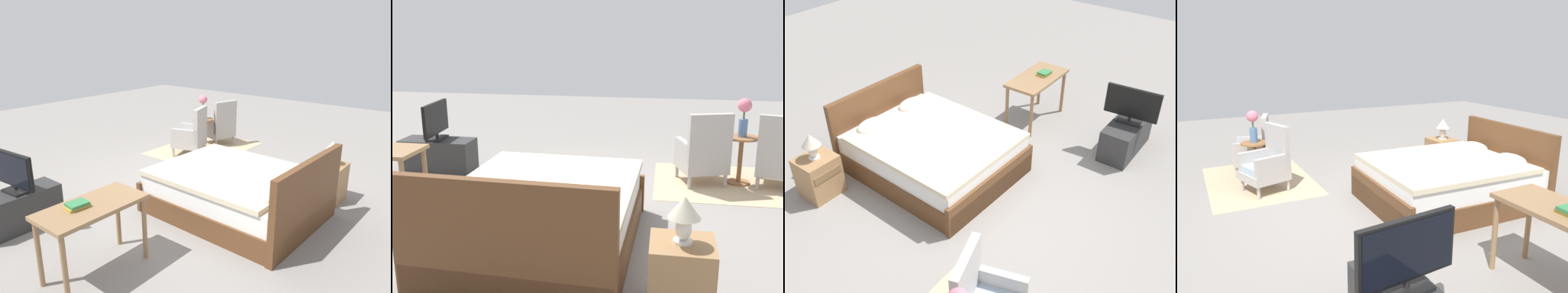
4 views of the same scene
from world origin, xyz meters
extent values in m
plane|color=gray|center=(0.00, 0.00, 0.00)|extent=(16.00, 16.00, 0.00)
cube|color=tan|center=(-1.84, -1.08, 0.00)|extent=(2.10, 1.50, 0.01)
cube|color=brown|center=(0.14, 0.95, 0.14)|extent=(1.65, 2.09, 0.28)
cube|color=white|center=(0.14, 0.95, 0.40)|extent=(1.59, 2.01, 0.24)
cube|color=beige|center=(0.14, 0.87, 0.55)|extent=(1.63, 1.85, 0.06)
cube|color=brown|center=(0.18, 1.93, 0.48)|extent=(1.62, 0.14, 0.96)
cube|color=brown|center=(0.11, -0.04, 0.20)|extent=(1.62, 0.12, 0.40)
ellipsoid|color=white|center=(-0.19, 1.68, 0.59)|extent=(0.45, 0.30, 0.14)
ellipsoid|color=white|center=(0.52, 1.65, 0.59)|extent=(0.45, 0.30, 0.14)
cylinder|color=#ADA8A3|center=(-2.60, -1.24, 0.09)|extent=(0.04, 0.04, 0.16)
cylinder|color=#ADA8A3|center=(-2.15, -1.36, 0.09)|extent=(0.04, 0.04, 0.16)
cylinder|color=#ADA8A3|center=(-2.48, -0.80, 0.09)|extent=(0.04, 0.04, 0.16)
cylinder|color=#ADA8A3|center=(-2.03, -0.92, 0.09)|extent=(0.04, 0.04, 0.16)
cube|color=#ADA8A3|center=(-2.31, -1.08, 0.23)|extent=(0.66, 0.66, 0.12)
cube|color=#A3B7CC|center=(-2.31, -1.08, 0.34)|extent=(0.61, 0.61, 0.10)
cube|color=#ADA8A3|center=(-2.25, -0.86, 0.61)|extent=(0.54, 0.22, 0.64)
cube|color=#ADA8A3|center=(-2.54, -1.02, 0.42)|extent=(0.20, 0.51, 0.26)
cube|color=#ADA8A3|center=(-2.09, -1.14, 0.42)|extent=(0.20, 0.51, 0.26)
cylinder|color=#ADA8A3|center=(-1.51, -1.37, 0.09)|extent=(0.04, 0.04, 0.16)
cylinder|color=#ADA8A3|center=(-1.07, -1.23, 0.09)|extent=(0.04, 0.04, 0.16)
cylinder|color=#ADA8A3|center=(-1.65, -0.93, 0.09)|extent=(0.04, 0.04, 0.16)
cylinder|color=#ADA8A3|center=(-1.21, -0.79, 0.09)|extent=(0.04, 0.04, 0.16)
cube|color=#ADA8A3|center=(-1.36, -1.08, 0.23)|extent=(0.68, 0.68, 0.12)
cube|color=#A3B7CC|center=(-1.36, -1.08, 0.34)|extent=(0.63, 0.63, 0.10)
cube|color=#ADA8A3|center=(-1.43, -0.86, 0.61)|extent=(0.54, 0.24, 0.64)
cube|color=#ADA8A3|center=(-1.59, -1.15, 0.42)|extent=(0.23, 0.51, 0.26)
cube|color=#ADA8A3|center=(-1.14, -1.01, 0.42)|extent=(0.23, 0.51, 0.26)
cylinder|color=#936038|center=(-1.84, -1.12, 0.01)|extent=(0.28, 0.28, 0.03)
cylinder|color=#936038|center=(-1.84, -1.12, 0.31)|extent=(0.06, 0.06, 0.56)
cylinder|color=#936038|center=(-1.84, -1.12, 0.60)|extent=(0.40, 0.40, 0.02)
cylinder|color=#4C709E|center=(-1.84, -1.12, 0.72)|extent=(0.11, 0.11, 0.22)
cylinder|color=#477538|center=(-1.84, -1.12, 0.88)|extent=(0.02, 0.02, 0.10)
sphere|color=#DB7084|center=(-1.84, -1.12, 1.00)|extent=(0.17, 0.17, 0.17)
cube|color=#997047|center=(-1.04, 1.75, 0.26)|extent=(0.44, 0.40, 0.53)
cube|color=brown|center=(-1.04, 1.54, 0.37)|extent=(0.37, 0.01, 0.09)
cylinder|color=silver|center=(-1.04, 1.75, 0.54)|extent=(0.13, 0.13, 0.02)
ellipsoid|color=silver|center=(-1.04, 1.75, 0.63)|extent=(0.11, 0.11, 0.16)
cone|color=beige|center=(-1.04, 1.75, 0.78)|extent=(0.22, 0.22, 0.15)
cube|color=black|center=(2.10, -0.88, 0.48)|extent=(0.23, 0.34, 0.03)
cylinder|color=black|center=(2.10, -0.88, 0.52)|extent=(0.04, 0.04, 0.05)
cube|color=black|center=(2.10, -0.88, 0.75)|extent=(0.11, 0.72, 0.42)
cube|color=black|center=(2.13, -0.88, 0.75)|extent=(0.06, 0.67, 0.38)
cylinder|color=#8E6B47|center=(1.60, 0.35, 0.35)|extent=(0.05, 0.05, 0.69)
cylinder|color=#8E6B47|center=(1.60, 0.77, 0.35)|extent=(0.05, 0.05, 0.69)
cube|color=#8E6B47|center=(2.07, 0.56, 0.71)|extent=(1.04, 0.52, 0.04)
camera|label=1|loc=(4.02, 3.39, 2.33)|focal=35.00mm
camera|label=2|loc=(-0.89, 4.61, 1.94)|focal=42.00mm
camera|label=3|loc=(-3.37, -2.46, 3.70)|focal=42.00mm
camera|label=4|loc=(3.88, -2.02, 1.93)|focal=35.00mm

